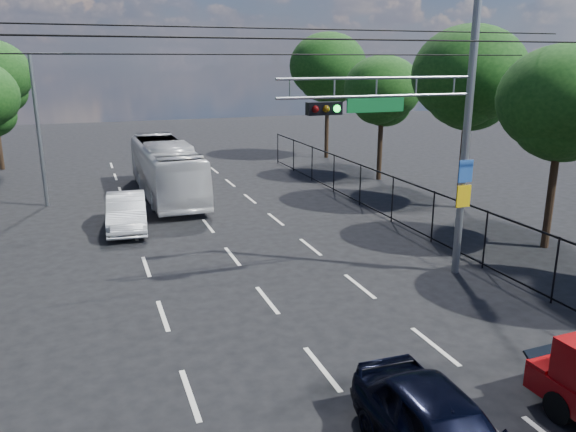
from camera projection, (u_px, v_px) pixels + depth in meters
name	position (u px, v px, depth m)	size (l,w,h in m)	color
lane_markings	(219.00, 240.00, 21.74)	(6.12, 38.00, 0.01)	beige
signal_mast	(435.00, 112.00, 16.64)	(6.43, 0.39, 9.50)	slate
streetlight_left	(42.00, 123.00, 25.82)	(2.09, 0.22, 7.08)	slate
utility_wires	(255.00, 41.00, 15.12)	(22.00, 5.04, 0.74)	black
fence_right	(416.00, 208.00, 22.33)	(0.06, 34.03, 2.00)	black
tree_right_b	(562.00, 110.00, 19.59)	(4.50, 4.50, 7.31)	black
tree_right_c	(469.00, 83.00, 25.03)	(5.10, 5.10, 8.29)	black
tree_right_d	(382.00, 94.00, 31.47)	(4.32, 4.32, 7.02)	black
tree_right_e	(328.00, 72.00, 38.48)	(5.28, 5.28, 8.58)	black
white_bus	(166.00, 169.00, 28.31)	(2.37, 10.11, 2.82)	silver
white_van	(127.00, 212.00, 23.00)	(1.53, 4.38, 1.44)	silver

